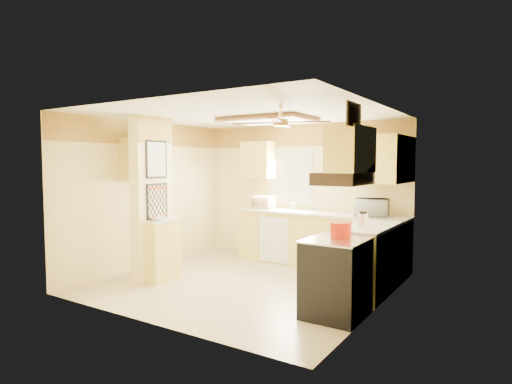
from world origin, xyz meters
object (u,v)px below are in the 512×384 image
Objects in this scene: bowl at (158,218)px; kettle at (363,220)px; microwave at (372,207)px; dutch_oven at (341,229)px; stove at (336,277)px.

kettle is (2.84, 0.94, 0.07)m from bowl.
dutch_oven is (0.24, -1.99, -0.08)m from microwave.
bowl is 2.99m from kettle.
bowl is 1.06× the size of kettle.
microwave reaches higher than dutch_oven.
dutch_oven is at bearing 88.26° from microwave.
dutch_oven is 1.24× the size of kettle.
stove is at bearing -86.39° from dutch_oven.
kettle reaches higher than stove.
bowl is at bearing -161.74° from kettle.
microwave is 1.32m from kettle.
dutch_oven is (2.80, 0.24, 0.04)m from bowl.
kettle is at bearing 88.28° from stove.
kettle reaches higher than bowl.
stove is 2.86m from bowl.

